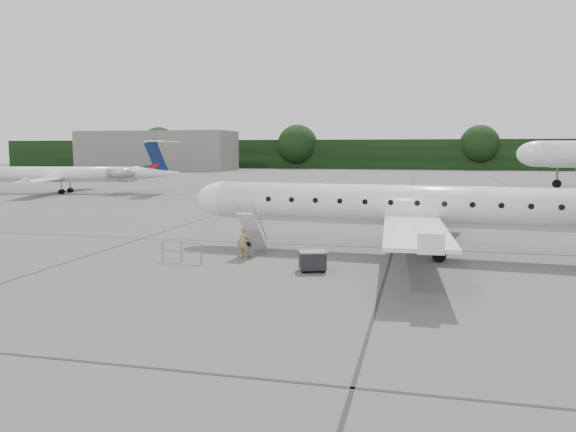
% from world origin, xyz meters
% --- Properties ---
extents(ground, '(320.00, 320.00, 0.00)m').
position_xyz_m(ground, '(0.00, 0.00, 0.00)').
color(ground, '#565654').
rests_on(ground, ground).
extents(treeline, '(260.00, 4.00, 8.00)m').
position_xyz_m(treeline, '(0.00, 130.00, 4.00)').
color(treeline, black).
rests_on(treeline, ground).
extents(terminal_building, '(40.00, 14.00, 10.00)m').
position_xyz_m(terminal_building, '(-70.00, 110.00, 5.00)').
color(terminal_building, slate).
rests_on(terminal_building, ground).
extents(main_regional_jet, '(29.63, 22.26, 7.26)m').
position_xyz_m(main_regional_jet, '(-2.73, 4.70, 3.63)').
color(main_regional_jet, white).
rests_on(main_regional_jet, ground).
extents(airstair, '(1.01, 2.37, 2.28)m').
position_xyz_m(airstair, '(-11.30, 3.05, 1.14)').
color(airstair, white).
rests_on(airstair, ground).
extents(passenger, '(0.62, 0.45, 1.57)m').
position_xyz_m(passenger, '(-11.39, 1.74, 0.78)').
color(passenger, olive).
rests_on(passenger, ground).
extents(safety_railing, '(2.19, 0.40, 1.00)m').
position_xyz_m(safety_railing, '(-14.01, 0.07, 0.50)').
color(safety_railing, gray).
rests_on(safety_railing, ground).
extents(baggage_cart, '(1.40, 1.26, 1.00)m').
position_xyz_m(baggage_cart, '(-7.44, -0.40, 0.50)').
color(baggage_cart, black).
rests_on(baggage_cart, ground).
extents(bg_regional_left, '(27.68, 21.93, 6.57)m').
position_xyz_m(bg_regional_left, '(-46.64, 36.23, 3.28)').
color(bg_regional_left, white).
rests_on(bg_regional_left, ground).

